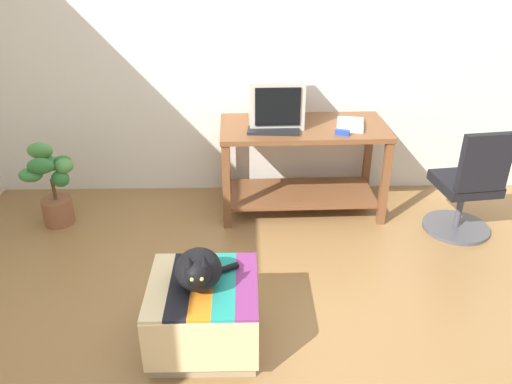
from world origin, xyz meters
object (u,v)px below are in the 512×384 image
Objects in this scene: keyboard at (273,131)px; ottoman_with_blanket at (204,314)px; book at (350,124)px; cat at (199,270)px; stapler at (342,132)px; potted_plant at (53,186)px; office_chair at (468,189)px; tv_monitor at (276,101)px; desk at (302,153)px.

keyboard is 0.65× the size of ottoman_with_blanket.
book reaches higher than cat.
stapler is (-0.09, -0.18, 0.00)m from book.
keyboard is 1.81m from potted_plant.
book is 2.47× the size of stapler.
keyboard is 0.63m from book.
office_chair reaches higher than keyboard.
tv_monitor is at bearing -26.13° from office_chair.
book is 1.93m from cat.
ottoman_with_blanket is 1.90m from potted_plant.
desk reaches higher than potted_plant.
potted_plant is (-1.28, 1.40, -0.19)m from cat.
stapler reaches higher than potted_plant.
desk is 2.02m from potted_plant.
office_chair reaches higher than cat.
office_chair is (1.95, 1.17, 0.17)m from ottoman_with_blanket.
desk is at bearing -26.73° from office_chair.
desk is 0.44m from stapler.
ottoman_with_blanket is at bearing 41.19° from cat.
ottoman_with_blanket is at bearing -47.02° from potted_plant.
book is (0.59, -0.10, -0.17)m from tv_monitor.
ottoman_with_blanket is 0.69× the size of office_chair.
potted_plant is 6.19× the size of stapler.
stapler is (0.27, -0.22, 0.26)m from desk.
tv_monitor reaches higher than keyboard.
potted_plant is (-2.37, -0.17, -0.43)m from book.
book is at bearing -31.68° from office_chair.
keyboard reaches higher than cat.
potted_plant reaches higher than ottoman_with_blanket.
cat is (-0.48, -1.46, -0.24)m from keyboard.
stapler is at bearing -20.07° from office_chair.
desk is 1.52× the size of office_chair.
keyboard is 0.45× the size of office_chair.
stapler is (1.00, 1.40, 0.25)m from cat.
keyboard is 0.59× the size of potted_plant.
tv_monitor is 1.08× the size of keyboard.
ottoman_with_blanket is 0.90× the size of potted_plant.
stapler is (-0.96, 0.21, 0.39)m from office_chair.
ottoman_with_blanket is (-0.71, -1.60, -0.30)m from desk.
stapler is at bearing -30.48° from tv_monitor.
book reaches higher than potted_plant.
cat is at bearing -115.64° from desk.
book is 0.76× the size of cat.
office_chair is at bearing -3.84° from potted_plant.
potted_plant is at bearing -11.38° from office_chair.
tv_monitor reaches higher than book.
office_chair is at bearing -19.97° from tv_monitor.
stapler is (0.99, 1.38, 0.57)m from ottoman_with_blanket.
office_chair reaches higher than book.
cat is 1.74m from stapler.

